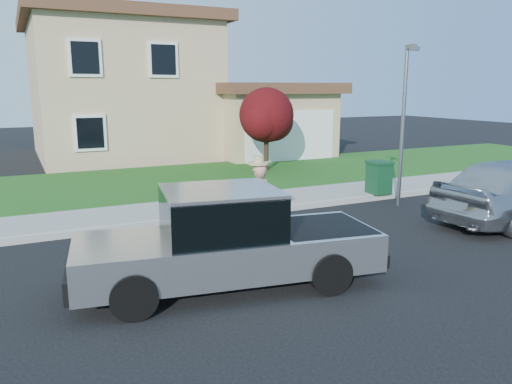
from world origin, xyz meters
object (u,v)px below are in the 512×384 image
pickup_truck (227,242)px  ornamental_tree (267,118)px  trash_bin (379,177)px  woman (258,201)px  street_lamp (404,117)px

pickup_truck → ornamental_tree: bearing=68.5°
ornamental_tree → trash_bin: bearing=-80.6°
trash_bin → pickup_truck: bearing=-144.2°
woman → street_lamp: bearing=-169.1°
street_lamp → woman: bearing=-151.1°
woman → trash_bin: (5.37, 2.30, -0.25)m
pickup_truck → street_lamp: size_ratio=1.21×
pickup_truck → street_lamp: bearing=35.1°
ornamental_tree → street_lamp: (0.79, -6.98, 0.37)m
street_lamp → ornamental_tree: bearing=112.8°
woman → ornamental_tree: (4.41, 8.13, 1.33)m
pickup_truck → trash_bin: (7.07, 4.53, -0.15)m
trash_bin → street_lamp: bearing=-95.2°
woman → trash_bin: 5.85m
trash_bin → street_lamp: 2.27m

